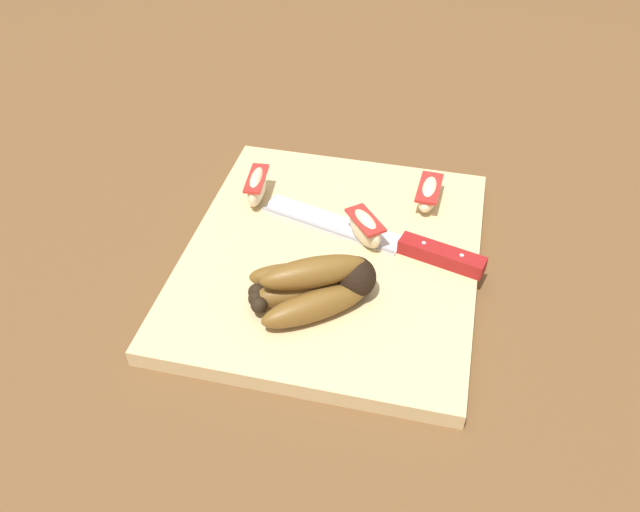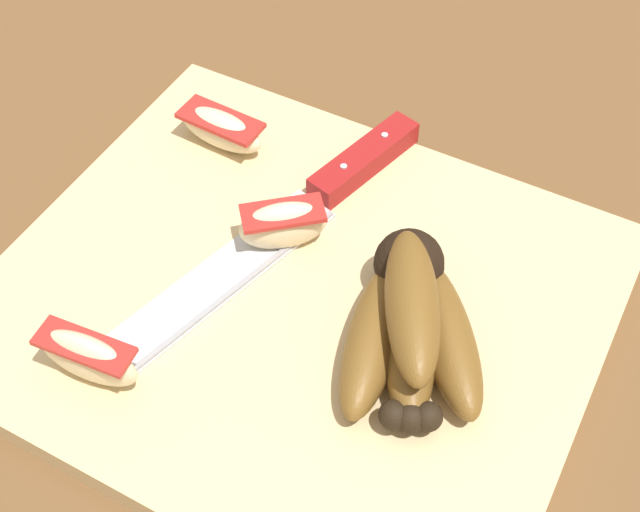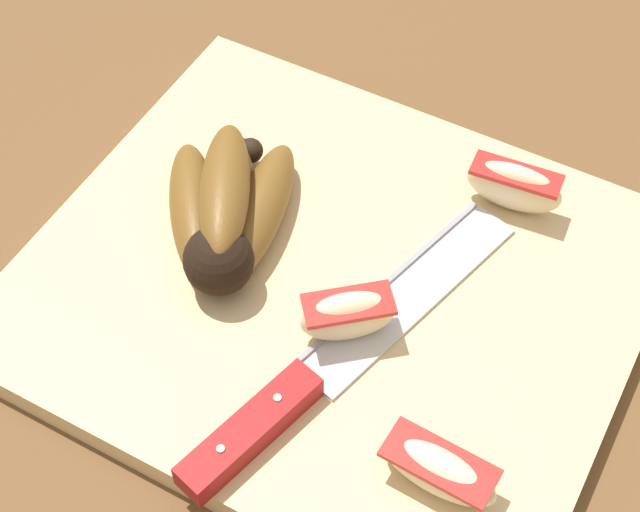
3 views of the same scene
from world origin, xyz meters
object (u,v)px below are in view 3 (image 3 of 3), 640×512
object	(u,v)px
apple_wedge_near	(514,186)
chefs_knife	(308,380)
banana_bunch	(227,211)
apple_wedge_middle	(439,469)
apple_wedge_far	(348,315)

from	to	relation	value
apple_wedge_near	chefs_knife	bearing A→B (deg)	74.56
banana_bunch	apple_wedge_middle	world-z (taller)	banana_bunch
apple_wedge_far	apple_wedge_near	bearing A→B (deg)	-108.70
banana_bunch	apple_wedge_far	xyz separation A→B (m)	(-0.11, 0.03, -0.00)
apple_wedge_middle	apple_wedge_far	bearing A→B (deg)	-35.48
apple_wedge_middle	apple_wedge_far	distance (m)	0.11
apple_wedge_middle	chefs_knife	bearing A→B (deg)	-12.04
banana_bunch	chefs_knife	world-z (taller)	banana_bunch
banana_bunch	apple_wedge_far	world-z (taller)	banana_bunch
apple_wedge_middle	apple_wedge_far	world-z (taller)	apple_wedge_far
banana_bunch	apple_wedge_middle	bearing A→B (deg)	153.69
chefs_knife	apple_wedge_middle	size ratio (longest dim) A/B	3.90
chefs_knife	apple_wedge_far	distance (m)	0.05
apple_wedge_middle	apple_wedge_far	size ratio (longest dim) A/B	1.16
banana_bunch	apple_wedge_near	distance (m)	0.19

